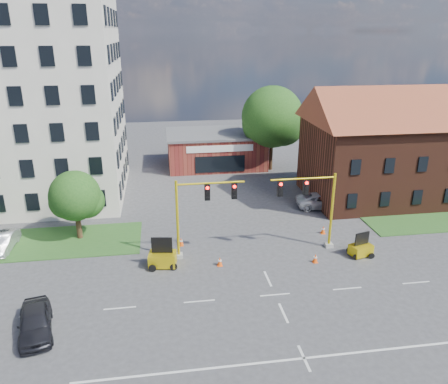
# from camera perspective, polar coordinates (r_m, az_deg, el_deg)

# --- Properties ---
(ground) EXTENTS (120.00, 120.00, 0.00)m
(ground) POSITION_cam_1_polar(r_m,az_deg,el_deg) (29.66, 6.69, -13.18)
(ground) COLOR #3B3B3E
(ground) RESTS_ON ground
(grass_verge_nw) EXTENTS (22.00, 6.00, 0.08)m
(grass_verge_nw) POSITION_cam_1_polar(r_m,az_deg,el_deg) (39.70, -26.96, -6.25)
(grass_verge_nw) COLOR #265720
(grass_verge_nw) RESTS_ON ground
(grass_verge_ne) EXTENTS (14.00, 4.00, 0.08)m
(grass_verge_ne) POSITION_cam_1_polar(r_m,az_deg,el_deg) (44.29, 26.66, -3.52)
(grass_verge_ne) COLOR #265720
(grass_verge_ne) RESTS_ON ground
(lane_markings) EXTENTS (60.00, 36.00, 0.01)m
(lane_markings) POSITION_cam_1_polar(r_m,az_deg,el_deg) (27.31, 8.37, -16.57)
(lane_markings) COLOR silver
(lane_markings) RESTS_ON ground
(office_block) EXTENTS (18.40, 15.40, 20.60)m
(office_block) POSITION_cam_1_polar(r_m,az_deg,el_deg) (47.90, -24.73, 11.31)
(office_block) COLOR beige
(office_block) RESTS_ON ground
(brick_shop) EXTENTS (12.40, 8.40, 4.30)m
(brick_shop) POSITION_cam_1_polar(r_m,az_deg,el_deg) (56.03, -1.09, 5.67)
(brick_shop) COLOR maroon
(brick_shop) RESTS_ON ground
(townhouse_row) EXTENTS (21.00, 11.00, 11.50)m
(townhouse_row) POSITION_cam_1_polar(r_m,az_deg,el_deg) (48.10, 23.16, 6.21)
(townhouse_row) COLOR #482215
(townhouse_row) RESTS_ON ground
(tree_large) EXTENTS (7.78, 7.41, 10.31)m
(tree_large) POSITION_cam_1_polar(r_m,az_deg,el_deg) (53.65, 6.69, 9.45)
(tree_large) COLOR #332212
(tree_large) RESTS_ON ground
(tree_nw_front) EXTENTS (4.31, 4.11, 5.87)m
(tree_nw_front) POSITION_cam_1_polar(r_m,az_deg,el_deg) (37.25, -18.53, -0.66)
(tree_nw_front) COLOR #332212
(tree_nw_front) RESTS_ON ground
(signal_mast_west) EXTENTS (5.30, 0.60, 6.20)m
(signal_mast_west) POSITION_cam_1_polar(r_m,az_deg,el_deg) (32.36, -3.24, -2.22)
(signal_mast_west) COLOR gray
(signal_mast_west) RESTS_ON ground
(signal_mast_east) EXTENTS (5.30, 0.60, 6.20)m
(signal_mast_east) POSITION_cam_1_polar(r_m,az_deg,el_deg) (34.18, 11.46, -1.36)
(signal_mast_east) COLOR gray
(signal_mast_east) RESTS_ON ground
(trailer_west) EXTENTS (2.13, 1.59, 2.22)m
(trailer_west) POSITION_cam_1_polar(r_m,az_deg,el_deg) (32.61, -8.03, -8.50)
(trailer_west) COLOR yellow
(trailer_west) RESTS_ON ground
(trailer_east) EXTENTS (1.88, 1.51, 1.86)m
(trailer_east) POSITION_cam_1_polar(r_m,az_deg,el_deg) (35.39, 17.44, -7.08)
(trailer_east) COLOR yellow
(trailer_east) RESTS_ON ground
(cone_a) EXTENTS (0.40, 0.40, 0.70)m
(cone_a) POSITION_cam_1_polar(r_m,az_deg,el_deg) (32.54, -0.55, -9.07)
(cone_a) COLOR #F9510D
(cone_a) RESTS_ON ground
(cone_b) EXTENTS (0.40, 0.40, 0.70)m
(cone_b) POSITION_cam_1_polar(r_m,az_deg,el_deg) (35.55, -5.63, -6.48)
(cone_b) COLOR #F9510D
(cone_b) RESTS_ON ground
(cone_c) EXTENTS (0.40, 0.40, 0.70)m
(cone_c) POSITION_cam_1_polar(r_m,az_deg,el_deg) (33.67, 11.84, -8.46)
(cone_c) COLOR #F9510D
(cone_c) RESTS_ON ground
(cone_d) EXTENTS (0.40, 0.40, 0.70)m
(cone_d) POSITION_cam_1_polar(r_m,az_deg,el_deg) (38.35, 12.82, -4.84)
(cone_d) COLOR #F9510D
(cone_d) RESTS_ON ground
(pickup_white) EXTENTS (5.36, 2.82, 1.44)m
(pickup_white) POSITION_cam_1_polar(r_m,az_deg,el_deg) (43.75, 12.81, -1.09)
(pickup_white) COLOR white
(pickup_white) RESTS_ON ground
(sedan_dark) EXTENTS (2.72, 4.72, 1.51)m
(sedan_dark) POSITION_cam_1_polar(r_m,az_deg,el_deg) (28.03, -23.43, -15.28)
(sedan_dark) COLOR black
(sedan_dark) RESTS_ON ground
(sedan_silver_front) EXTENTS (1.53, 4.05, 1.32)m
(sedan_silver_front) POSITION_cam_1_polar(r_m,az_deg,el_deg) (38.74, -26.82, -5.86)
(sedan_silver_front) COLOR #A6A8AE
(sedan_silver_front) RESTS_ON ground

